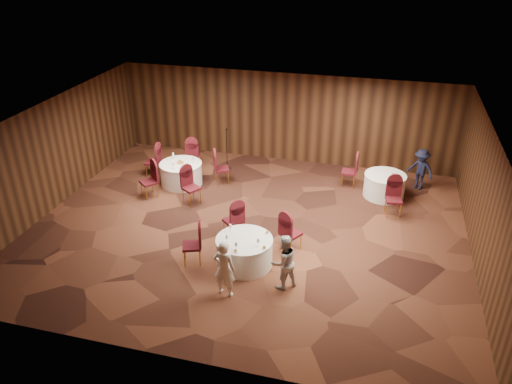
% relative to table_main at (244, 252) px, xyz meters
% --- Properties ---
extents(ground, '(12.00, 12.00, 0.00)m').
position_rel_table_main_xyz_m(ground, '(-0.38, 1.63, -0.38)').
color(ground, black).
rests_on(ground, ground).
extents(room_shell, '(12.00, 12.00, 12.00)m').
position_rel_table_main_xyz_m(room_shell, '(-0.38, 1.63, 1.59)').
color(room_shell, silver).
rests_on(room_shell, ground).
extents(table_main, '(1.43, 1.43, 0.74)m').
position_rel_table_main_xyz_m(table_main, '(0.00, 0.00, 0.00)').
color(table_main, white).
rests_on(table_main, ground).
extents(table_left, '(1.39, 1.39, 0.74)m').
position_rel_table_main_xyz_m(table_left, '(-3.26, 3.80, 0.00)').
color(table_left, white).
rests_on(table_left, ground).
extents(table_right, '(1.29, 1.29, 0.74)m').
position_rel_table_main_xyz_m(table_right, '(3.26, 4.63, 0.00)').
color(table_right, white).
rests_on(table_right, ground).
extents(chairs_main, '(2.98, 2.13, 1.00)m').
position_rel_table_main_xyz_m(chairs_main, '(-0.32, 0.62, 0.12)').
color(chairs_main, '#430D18').
rests_on(chairs_main, ground).
extents(chairs_left, '(3.07, 3.13, 1.00)m').
position_rel_table_main_xyz_m(chairs_left, '(-3.23, 3.80, 0.12)').
color(chairs_left, '#430D18').
rests_on(chairs_left, ground).
extents(chairs_right, '(2.01, 2.16, 1.00)m').
position_rel_table_main_xyz_m(chairs_right, '(2.83, 4.30, 0.12)').
color(chairs_right, '#430D18').
rests_on(chairs_right, ground).
extents(tabletop_main, '(1.12, 1.15, 0.22)m').
position_rel_table_main_xyz_m(tabletop_main, '(0.11, -0.16, 0.46)').
color(tabletop_main, silver).
rests_on(tabletop_main, table_main).
extents(tabletop_left, '(0.83, 0.80, 0.22)m').
position_rel_table_main_xyz_m(tabletop_left, '(-3.26, 3.81, 0.45)').
color(tabletop_left, silver).
rests_on(tabletop_left, table_left).
extents(tabletop_right, '(0.08, 0.08, 0.22)m').
position_rel_table_main_xyz_m(tabletop_right, '(3.45, 4.39, 0.52)').
color(tabletop_right, silver).
rests_on(tabletop_right, table_right).
extents(mic_stand, '(0.24, 0.24, 1.50)m').
position_rel_table_main_xyz_m(mic_stand, '(-2.14, 5.28, 0.05)').
color(mic_stand, black).
rests_on(mic_stand, ground).
extents(woman_a, '(0.57, 0.41, 1.44)m').
position_rel_table_main_xyz_m(woman_a, '(-0.11, -1.25, 0.35)').
color(woman_a, white).
rests_on(woman_a, ground).
extents(woman_b, '(0.86, 0.84, 1.39)m').
position_rel_table_main_xyz_m(woman_b, '(1.12, -0.62, 0.32)').
color(woman_b, silver).
rests_on(woman_b, ground).
extents(man_c, '(1.02, 0.87, 1.37)m').
position_rel_table_main_xyz_m(man_c, '(4.33, 5.46, 0.31)').
color(man_c, black).
rests_on(man_c, ground).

